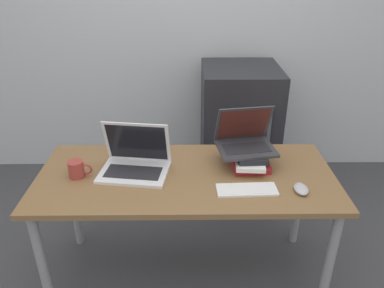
% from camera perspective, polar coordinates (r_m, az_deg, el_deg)
% --- Properties ---
extents(wall_back, '(8.00, 0.05, 2.70)m').
position_cam_1_polar(wall_back, '(3.08, -0.92, 19.60)').
color(wall_back, silver).
rests_on(wall_back, ground_plane).
extents(desk, '(1.57, 0.69, 0.71)m').
position_cam_1_polar(desk, '(2.02, -0.90, -6.48)').
color(desk, brown).
rests_on(desk, ground_plane).
extents(laptop_left, '(0.39, 0.31, 0.26)m').
position_cam_1_polar(laptop_left, '(2.01, -8.67, -2.73)').
color(laptop_left, silver).
rests_on(laptop_left, desk).
extents(book_stack, '(0.21, 0.29, 0.09)m').
position_cam_1_polar(book_stack, '(2.07, 8.73, -2.24)').
color(book_stack, maroon).
rests_on(book_stack, desk).
extents(laptop_on_books, '(0.33, 0.29, 0.24)m').
position_cam_1_polar(laptop_on_books, '(2.05, 8.07, 0.63)').
color(laptop_on_books, '#333338').
rests_on(laptop_on_books, book_stack).
extents(wireless_keyboard, '(0.30, 0.12, 0.01)m').
position_cam_1_polar(wireless_keyboard, '(1.87, 8.36, -6.91)').
color(wireless_keyboard, white).
rests_on(wireless_keyboard, desk).
extents(mouse, '(0.07, 0.11, 0.03)m').
position_cam_1_polar(mouse, '(1.92, 16.28, -6.58)').
color(mouse, '#B2B2B7').
rests_on(mouse, desk).
extents(mug, '(0.12, 0.08, 0.09)m').
position_cam_1_polar(mug, '(2.03, -17.12, -3.67)').
color(mug, '#9E3833').
rests_on(mug, desk).
extents(mini_fridge, '(0.56, 0.60, 1.02)m').
position_cam_1_polar(mini_fridge, '(2.95, 7.02, 1.95)').
color(mini_fridge, '#232328').
rests_on(mini_fridge, ground_plane).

